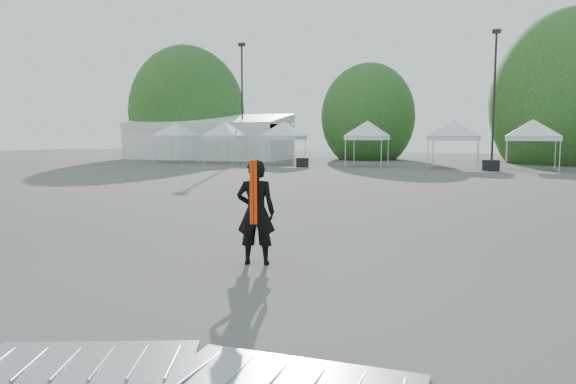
% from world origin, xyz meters
% --- Properties ---
extents(ground, '(120.00, 120.00, 0.00)m').
position_xyz_m(ground, '(0.00, 0.00, 0.00)').
color(ground, '#474442').
rests_on(ground, ground).
extents(marquee, '(15.00, 6.25, 4.23)m').
position_xyz_m(marquee, '(-22.00, 35.00, 1.97)').
color(marquee, white).
rests_on(marquee, ground).
extents(light_pole_west, '(0.60, 0.25, 10.30)m').
position_xyz_m(light_pole_west, '(-18.00, 34.00, 5.77)').
color(light_pole_west, black).
rests_on(light_pole_west, ground).
extents(light_pole_east, '(0.60, 0.25, 9.80)m').
position_xyz_m(light_pole_east, '(3.00, 32.00, 5.52)').
color(light_pole_east, black).
rests_on(light_pole_east, ground).
extents(tree_far_w, '(4.80, 4.80, 7.30)m').
position_xyz_m(tree_far_w, '(-26.00, 38.00, 4.54)').
color(tree_far_w, '#382314').
rests_on(tree_far_w, ground).
extents(tree_mid_w, '(4.16, 4.16, 6.33)m').
position_xyz_m(tree_mid_w, '(-8.00, 40.00, 3.93)').
color(tree_mid_w, '#382314').
rests_on(tree_mid_w, ground).
extents(tree_mid_e, '(5.12, 5.12, 7.79)m').
position_xyz_m(tree_mid_e, '(9.00, 39.00, 4.84)').
color(tree_mid_e, '#382314').
rests_on(tree_mid_e, ground).
extents(tent_a, '(3.94, 3.94, 3.88)m').
position_xyz_m(tent_a, '(-21.62, 28.86, 3.06)').
color(tent_a, silver).
rests_on(tent_a, ground).
extents(tent_b, '(3.84, 3.84, 3.88)m').
position_xyz_m(tent_b, '(-17.11, 28.82, 3.06)').
color(tent_b, silver).
rests_on(tent_b, ground).
extents(tent_c, '(3.96, 3.96, 3.88)m').
position_xyz_m(tent_c, '(-11.97, 28.56, 3.06)').
color(tent_c, silver).
rests_on(tent_c, ground).
extents(tent_d, '(3.94, 3.94, 3.88)m').
position_xyz_m(tent_d, '(-5.53, 28.75, 3.06)').
color(tent_d, silver).
rests_on(tent_d, ground).
extents(tent_e, '(4.72, 4.72, 3.88)m').
position_xyz_m(tent_e, '(0.56, 28.62, 3.06)').
color(tent_e, silver).
rests_on(tent_e, ground).
extents(tent_f, '(4.66, 4.66, 3.88)m').
position_xyz_m(tent_f, '(5.49, 28.64, 3.06)').
color(tent_f, silver).
rests_on(tent_f, ground).
extents(man, '(0.81, 0.64, 1.95)m').
position_xyz_m(man, '(-0.69, -2.23, 0.98)').
color(man, black).
rests_on(man, ground).
extents(barrier_left, '(2.49, 1.88, 0.07)m').
position_xyz_m(barrier_left, '(-0.51, -7.05, 0.04)').
color(barrier_left, '#999CA1').
rests_on(barrier_left, ground).
extents(barrier_mid, '(2.46, 1.27, 0.08)m').
position_xyz_m(barrier_mid, '(1.70, -6.78, 0.04)').
color(barrier_mid, '#999CA1').
rests_on(barrier_mid, ground).
extents(crate_west, '(0.94, 0.80, 0.65)m').
position_xyz_m(crate_west, '(-9.73, 26.47, 0.32)').
color(crate_west, black).
rests_on(crate_west, ground).
extents(crate_mid, '(1.09, 0.98, 0.70)m').
position_xyz_m(crate_mid, '(3.02, 26.74, 0.35)').
color(crate_mid, black).
rests_on(crate_mid, ground).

